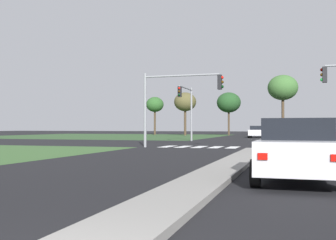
% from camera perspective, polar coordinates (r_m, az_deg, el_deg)
% --- Properties ---
extents(ground_plane, '(200.00, 200.00, 0.00)m').
position_cam_1_polar(ground_plane, '(32.53, 13.62, -3.41)').
color(ground_plane, black).
extents(grass_verge_far_left, '(35.00, 35.00, 0.01)m').
position_cam_1_polar(grass_verge_far_left, '(63.28, -8.58, -2.25)').
color(grass_verge_far_left, '#2D4C28').
rests_on(grass_verge_far_left, ground).
extents(median_island_near, '(1.20, 22.00, 0.14)m').
position_cam_1_polar(median_island_near, '(13.66, 8.52, -6.48)').
color(median_island_near, gray).
rests_on(median_island_near, ground).
extents(median_island_far, '(1.20, 36.00, 0.14)m').
position_cam_1_polar(median_island_far, '(57.49, 15.20, -2.29)').
color(median_island_far, '#ADA89E').
rests_on(median_island_far, ground).
extents(lane_dash_third, '(0.14, 2.00, 0.01)m').
position_cam_1_polar(lane_dash_third, '(19.89, 21.42, -4.89)').
color(lane_dash_third, silver).
rests_on(lane_dash_third, ground).
extents(stop_bar_near, '(6.40, 0.50, 0.01)m').
position_cam_1_polar(stop_bar_near, '(25.54, 21.17, -4.02)').
color(stop_bar_near, silver).
rests_on(stop_bar_near, ground).
extents(crosswalk_bar_near, '(0.70, 2.80, 0.01)m').
position_cam_1_polar(crosswalk_bar_near, '(28.56, -0.01, -3.77)').
color(crosswalk_bar_near, silver).
rests_on(crosswalk_bar_near, ground).
extents(crosswalk_bar_second, '(0.70, 2.80, 0.01)m').
position_cam_1_polar(crosswalk_bar_second, '(28.24, 2.22, -3.80)').
color(crosswalk_bar_second, silver).
rests_on(crosswalk_bar_second, ground).
extents(crosswalk_bar_third, '(0.70, 2.80, 0.01)m').
position_cam_1_polar(crosswalk_bar_third, '(27.96, 4.50, -3.82)').
color(crosswalk_bar_third, silver).
rests_on(crosswalk_bar_third, ground).
extents(crosswalk_bar_fourth, '(0.70, 2.80, 0.01)m').
position_cam_1_polar(crosswalk_bar_fourth, '(27.73, 6.82, -3.84)').
color(crosswalk_bar_fourth, silver).
rests_on(crosswalk_bar_fourth, ground).
extents(crosswalk_bar_fifth, '(0.70, 2.80, 0.01)m').
position_cam_1_polar(crosswalk_bar_fifth, '(27.55, 9.18, -3.86)').
color(crosswalk_bar_fifth, silver).
rests_on(crosswalk_bar_fifth, ground).
extents(car_white_second, '(2.02, 4.22, 1.55)m').
position_cam_1_polar(car_white_second, '(53.36, 12.46, -1.62)').
color(car_white_second, silver).
rests_on(car_white_second, ground).
extents(car_silver_third, '(2.08, 4.64, 1.58)m').
position_cam_1_polar(car_silver_third, '(10.84, 17.84, -3.94)').
color(car_silver_third, '#B7B7BC').
rests_on(car_silver_third, ground).
extents(car_navy_fourth, '(1.99, 4.35, 1.46)m').
position_cam_1_polar(car_navy_fourth, '(21.75, 17.75, -2.61)').
color(car_navy_fourth, '#161E47').
rests_on(car_navy_fourth, ground).
extents(traffic_signal_near_left, '(5.51, 0.32, 5.07)m').
position_cam_1_polar(traffic_signal_near_left, '(27.01, 0.99, 3.63)').
color(traffic_signal_near_left, gray).
rests_on(traffic_signal_near_left, ground).
extents(traffic_signal_far_left, '(0.32, 4.75, 5.33)m').
position_cam_1_polar(traffic_signal_far_left, '(38.58, 2.71, 2.42)').
color(traffic_signal_far_left, gray).
rests_on(traffic_signal_far_left, ground).
extents(pedestrian_at_median, '(0.34, 0.34, 1.71)m').
position_cam_1_polar(pedestrian_at_median, '(42.16, 14.12, -1.26)').
color(pedestrian_at_median, maroon).
rests_on(pedestrian_at_median, median_island_far).
extents(treeline_near, '(3.20, 3.20, 6.86)m').
position_cam_1_polar(treeline_near, '(73.07, -1.87, 2.16)').
color(treeline_near, '#423323').
rests_on(treeline_near, ground).
extents(treeline_second, '(3.69, 3.69, 7.16)m').
position_cam_1_polar(treeline_second, '(66.98, 2.45, 2.54)').
color(treeline_second, '#423323').
rests_on(treeline_second, ground).
extents(treeline_third, '(4.05, 4.05, 7.30)m').
position_cam_1_polar(treeline_third, '(69.25, 8.60, 2.45)').
color(treeline_third, '#423323').
rests_on(treeline_third, ground).
extents(treeline_fourth, '(4.74, 4.74, 9.71)m').
position_cam_1_polar(treeline_fourth, '(66.87, 15.95, 4.39)').
color(treeline_fourth, '#423323').
rests_on(treeline_fourth, ground).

